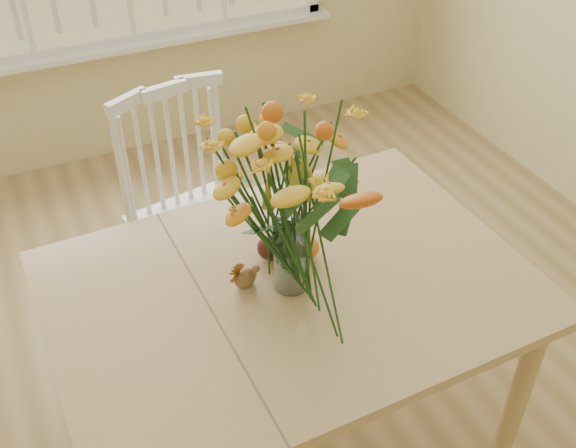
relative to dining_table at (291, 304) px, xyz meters
name	(u,v)px	position (x,y,z in m)	size (l,w,h in m)	color
floor	(303,410)	(0.09, 0.08, -0.71)	(4.00, 4.50, 0.01)	#9C7E4B
dining_table	(291,304)	(0.00, 0.00, 0.00)	(1.51, 1.10, 0.80)	tan
windsor_chair	(188,202)	(-0.08, 0.83, -0.12)	(0.57, 0.55, 1.05)	white
flower_vase	(292,189)	(0.00, -0.01, 0.46)	(0.51, 0.51, 0.61)	white
pumpkin	(305,248)	(0.09, 0.09, 0.13)	(0.10, 0.10, 0.07)	orange
turkey_figurine	(245,278)	(-0.14, 0.04, 0.13)	(0.09, 0.08, 0.10)	#CCB78C
dark_gourd	(271,249)	(-0.01, 0.13, 0.13)	(0.13, 0.09, 0.08)	#38160F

